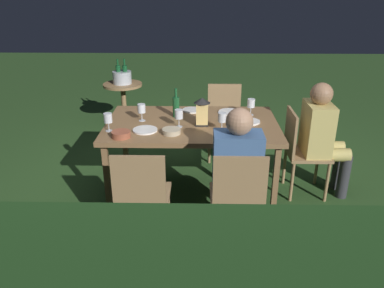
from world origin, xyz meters
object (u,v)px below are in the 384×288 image
person_in_mustard (323,135)px  bowl_bread (171,131)px  ice_bucket (122,76)px  plate_b (249,122)px  wine_glass_e (108,119)px  chair_head_near (301,149)px  chair_side_right_a (238,195)px  bowl_olives (121,134)px  person_in_blue (236,167)px  wine_glass_a (179,115)px  chair_side_left_a (224,118)px  wine_glass_c (222,118)px  wine_glass_d (251,104)px  dining_table (192,128)px  plate_d (192,110)px  green_bottle_on_table (176,106)px  plate_c (145,130)px  plate_a (230,112)px  side_table (124,99)px  lantern_centerpiece (202,110)px  wine_glass_b (142,109)px  chair_side_right_b (142,194)px

person_in_mustard → bowl_bread: person_in_mustard is taller
bowl_bread → ice_bucket: bearing=-68.1°
plate_b → wine_glass_e: bearing=11.2°
chair_head_near → chair_side_right_a: bearing=52.3°
ice_bucket → bowl_olives: bearing=100.3°
person_in_mustard → person_in_blue: same height
bowl_bread → wine_glass_a: bearing=-109.1°
chair_side_left_a → bowl_bread: size_ratio=5.23×
wine_glass_c → wine_glass_d: same height
dining_table → plate_d: (0.01, -0.36, 0.06)m
green_bottle_on_table → chair_head_near: bearing=172.1°
person_in_blue → green_bottle_on_table: 1.06m
chair_head_near → bowl_olives: size_ratio=5.20×
chair_side_left_a → person_in_mustard: bearing=134.7°
bowl_olives → plate_c: bearing=-140.6°
plate_a → plate_d: (0.40, -0.06, 0.00)m
wine_glass_c → side_table: bearing=-56.9°
lantern_centerpiece → chair_side_left_a: bearing=-106.0°
wine_glass_b → bowl_bread: (-0.31, 0.33, -0.09)m
person_in_mustard → wine_glass_e: size_ratio=6.80×
wine_glass_d → plate_a: wine_glass_d is taller
wine_glass_a → wine_glass_c: same height
chair_head_near → chair_side_left_a: same height
bowl_olives → plate_a: bearing=-145.7°
wine_glass_b → plate_d: 0.59m
chair_side_right_a → person_in_blue: person_in_blue is taller
bowl_bread → side_table: bowl_bread is taller
person_in_mustard → chair_side_right_a: size_ratio=1.32×
dining_table → ice_bucket: 2.04m
plate_d → chair_side_left_a: bearing=-124.7°
chair_side_left_a → side_table: bearing=-31.9°
bowl_bread → wine_glass_e: bearing=-5.3°
wine_glass_c → bowl_olives: size_ratio=1.01×
plate_a → ice_bucket: 2.03m
wine_glass_c → person_in_mustard: bearing=-168.4°
wine_glass_c → wine_glass_d: size_ratio=1.00×
chair_side_right_b → ice_bucket: 2.77m
chair_side_left_a → wine_glass_c: 1.18m
chair_side_right_a → wine_glass_d: bearing=-100.8°
chair_side_right_a → lantern_centerpiece: 0.99m
bowl_bread → lantern_centerpiece: bearing=-139.2°
wine_glass_b → ice_bucket: bearing=-73.3°
chair_head_near → ice_bucket: 2.75m
wine_glass_e → plate_c: 0.35m
chair_side_left_a → plate_c: bearing=55.0°
plate_d → side_table: plate_d is taller
chair_side_right_b → wine_glass_a: bearing=-107.8°
person_in_mustard → wine_glass_e: person_in_mustard is taller
wine_glass_d → ice_bucket: 2.21m
chair_side_left_a → wine_glass_d: size_ratio=5.15×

